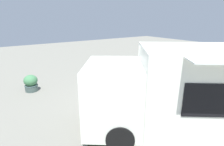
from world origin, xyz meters
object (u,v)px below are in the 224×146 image
Objects in this scene: planter_flowering_near at (31,83)px; plaza_bench at (113,64)px; planter_flowering_far at (176,76)px; food_truck at (181,93)px; person_customer at (144,76)px.

planter_flowering_near is 5.53m from plaza_bench.
planter_flowering_near is at bearing -24.98° from planter_flowering_far.
planter_flowering_far is at bearing -142.36° from food_truck.
person_customer is 0.50× the size of plaza_bench.
planter_flowering_far is at bearing 146.31° from person_customer.
person_customer is at bearing 157.70° from planter_flowering_near.
planter_flowering_near is (3.02, -5.89, -0.84)m from food_truck.
food_truck is 3.28× the size of plaza_bench.
food_truck is 7.37m from plaza_bench.
planter_flowering_near is 7.32m from planter_flowering_far.
planter_flowering_near reaches higher than planter_flowering_far.
plaza_bench is at bearing -94.32° from person_customer.
food_truck is at bearing 70.74° from plaza_bench.
planter_flowering_near is at bearing -62.85° from food_truck.
food_truck reaches higher than planter_flowering_far.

